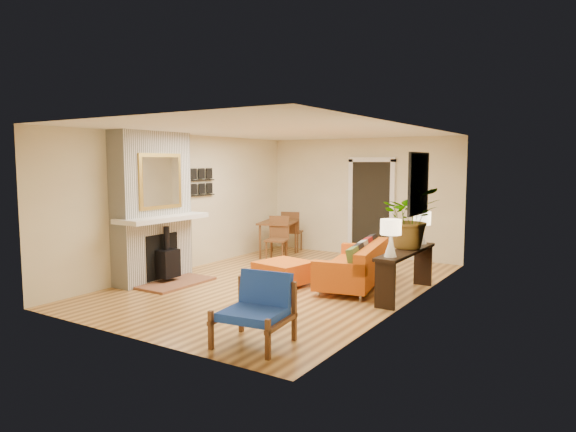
{
  "coord_description": "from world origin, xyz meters",
  "views": [
    {
      "loc": [
        4.72,
        -7.23,
        2.07
      ],
      "look_at": [
        0.0,
        0.2,
        1.15
      ],
      "focal_mm": 32.0,
      "sensor_mm": 36.0,
      "label": 1
    }
  ],
  "objects_px": {
    "lamp_far": "(422,224)",
    "houseplant": "(411,217)",
    "console_table": "(406,259)",
    "lamp_near": "(391,233)",
    "blue_chair": "(258,305)",
    "sofa": "(357,266)",
    "ottoman": "(284,272)",
    "dining_table": "(282,228)"
  },
  "relations": [
    {
      "from": "lamp_far",
      "to": "houseplant",
      "type": "height_order",
      "value": "houseplant"
    },
    {
      "from": "console_table",
      "to": "lamp_near",
      "type": "xyz_separation_m",
      "value": [
        0.0,
        -0.67,
        0.49
      ]
    },
    {
      "from": "blue_chair",
      "to": "lamp_far",
      "type": "bearing_deg",
      "value": 78.44
    },
    {
      "from": "lamp_near",
      "to": "console_table",
      "type": "bearing_deg",
      "value": 90.0
    },
    {
      "from": "lamp_near",
      "to": "blue_chair",
      "type": "bearing_deg",
      "value": -108.39
    },
    {
      "from": "lamp_far",
      "to": "sofa",
      "type": "bearing_deg",
      "value": -150.32
    },
    {
      "from": "blue_chair",
      "to": "houseplant",
      "type": "height_order",
      "value": "houseplant"
    },
    {
      "from": "console_table",
      "to": "houseplant",
      "type": "bearing_deg",
      "value": 92.88
    },
    {
      "from": "ottoman",
      "to": "blue_chair",
      "type": "height_order",
      "value": "blue_chair"
    },
    {
      "from": "blue_chair",
      "to": "dining_table",
      "type": "distance_m",
      "value": 5.47
    },
    {
      "from": "lamp_far",
      "to": "blue_chair",
      "type": "bearing_deg",
      "value": -101.56
    },
    {
      "from": "blue_chair",
      "to": "houseplant",
      "type": "distance_m",
      "value": 3.27
    },
    {
      "from": "lamp_near",
      "to": "houseplant",
      "type": "height_order",
      "value": "houseplant"
    },
    {
      "from": "sofa",
      "to": "lamp_far",
      "type": "height_order",
      "value": "lamp_far"
    },
    {
      "from": "houseplant",
      "to": "dining_table",
      "type": "bearing_deg",
      "value": 154.88
    },
    {
      "from": "ottoman",
      "to": "lamp_far",
      "type": "relative_size",
      "value": 1.71
    },
    {
      "from": "sofa",
      "to": "blue_chair",
      "type": "xyz_separation_m",
      "value": [
        0.17,
        -3.09,
        0.09
      ]
    },
    {
      "from": "blue_chair",
      "to": "houseplant",
      "type": "relative_size",
      "value": 0.87
    },
    {
      "from": "ottoman",
      "to": "houseplant",
      "type": "height_order",
      "value": "houseplant"
    },
    {
      "from": "sofa",
      "to": "lamp_near",
      "type": "xyz_separation_m",
      "value": [
        0.91,
        -0.87,
        0.72
      ]
    },
    {
      "from": "ottoman",
      "to": "lamp_near",
      "type": "relative_size",
      "value": 1.71
    },
    {
      "from": "ottoman",
      "to": "houseplant",
      "type": "xyz_separation_m",
      "value": [
        1.96,
        0.62,
        0.98
      ]
    },
    {
      "from": "sofa",
      "to": "console_table",
      "type": "bearing_deg",
      "value": -12.42
    },
    {
      "from": "ottoman",
      "to": "dining_table",
      "type": "xyz_separation_m",
      "value": [
        -1.52,
        2.26,
        0.38
      ]
    },
    {
      "from": "ottoman",
      "to": "dining_table",
      "type": "bearing_deg",
      "value": 124.02
    },
    {
      "from": "sofa",
      "to": "blue_chair",
      "type": "height_order",
      "value": "blue_chair"
    },
    {
      "from": "console_table",
      "to": "lamp_far",
      "type": "relative_size",
      "value": 3.43
    },
    {
      "from": "sofa",
      "to": "lamp_near",
      "type": "relative_size",
      "value": 3.91
    },
    {
      "from": "lamp_far",
      "to": "houseplant",
      "type": "xyz_separation_m",
      "value": [
        -0.01,
        -0.52,
        0.15
      ]
    },
    {
      "from": "console_table",
      "to": "lamp_far",
      "type": "bearing_deg",
      "value": 90.0
    },
    {
      "from": "ottoman",
      "to": "console_table",
      "type": "bearing_deg",
      "value": 12.07
    },
    {
      "from": "blue_chair",
      "to": "console_table",
      "type": "xyz_separation_m",
      "value": [
        0.74,
        2.89,
        0.14
      ]
    },
    {
      "from": "ottoman",
      "to": "lamp_near",
      "type": "xyz_separation_m",
      "value": [
        1.97,
        -0.25,
        0.83
      ]
    },
    {
      "from": "ottoman",
      "to": "dining_table",
      "type": "height_order",
      "value": "dining_table"
    },
    {
      "from": "ottoman",
      "to": "lamp_near",
      "type": "distance_m",
      "value": 2.16
    },
    {
      "from": "dining_table",
      "to": "houseplant",
      "type": "xyz_separation_m",
      "value": [
        3.49,
        -1.63,
        0.59
      ]
    },
    {
      "from": "sofa",
      "to": "console_table",
      "type": "height_order",
      "value": "sofa"
    },
    {
      "from": "ottoman",
      "to": "houseplant",
      "type": "bearing_deg",
      "value": 17.53
    },
    {
      "from": "dining_table",
      "to": "console_table",
      "type": "relative_size",
      "value": 0.97
    },
    {
      "from": "sofa",
      "to": "blue_chair",
      "type": "bearing_deg",
      "value": -86.81
    },
    {
      "from": "houseplant",
      "to": "lamp_near",
      "type": "bearing_deg",
      "value": -89.34
    },
    {
      "from": "ottoman",
      "to": "lamp_far",
      "type": "height_order",
      "value": "lamp_far"
    }
  ]
}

